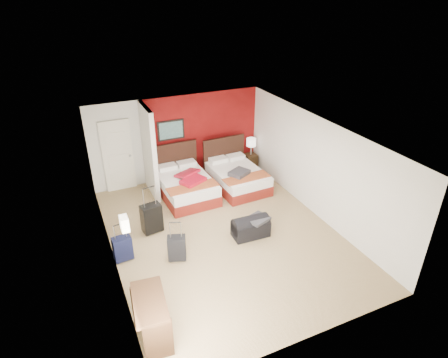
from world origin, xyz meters
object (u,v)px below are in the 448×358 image
desk (151,319)px  bed_left (186,187)px  bed_right (238,179)px  red_suitcase_open (190,177)px  suitcase_navy (123,249)px  table_lamp (251,147)px  nightstand (251,162)px  suitcase_charcoal (177,249)px  duffel_bag (251,228)px  suitcase_black (152,219)px

desk → bed_left: bearing=70.3°
bed_right → red_suitcase_open: size_ratio=2.09×
suitcase_navy → desk: (0.06, -2.20, 0.15)m
table_lamp → nightstand: bearing=0.0°
suitcase_charcoal → suitcase_navy: size_ratio=1.03×
nightstand → desk: (-4.47, -5.02, 0.17)m
suitcase_navy → desk: bearing=-93.6°
suitcase_navy → nightstand: bearing=26.7°
duffel_bag → suitcase_navy: bearing=175.2°
bed_left → duffel_bag: size_ratio=2.25×
bed_right → desk: size_ratio=1.82×
nightstand → suitcase_navy: size_ratio=0.92×
nightstand → suitcase_navy: bearing=-150.3°
table_lamp → desk: 6.73m
suitcase_black → suitcase_navy: (-0.82, -0.75, -0.08)m
table_lamp → duffel_bag: bearing=-117.8°
duffel_bag → desk: 3.37m
red_suitcase_open → duffel_bag: red_suitcase_open is taller
red_suitcase_open → suitcase_navy: red_suitcase_open is taller
bed_right → red_suitcase_open: red_suitcase_open is taller
suitcase_charcoal → suitcase_navy: suitcase_charcoal is taller
bed_left → bed_right: bearing=-5.5°
red_suitcase_open → suitcase_black: bearing=-164.8°
red_suitcase_open → nightstand: (2.33, 0.92, -0.37)m
bed_left → suitcase_navy: 2.90m
red_suitcase_open → suitcase_charcoal: bearing=-140.6°
nightstand → suitcase_black: 4.24m
table_lamp → suitcase_charcoal: table_lamp is taller
duffel_bag → desk: bearing=-144.4°
bed_left → red_suitcase_open: red_suitcase_open is taller
red_suitcase_open → suitcase_charcoal: (-1.16, -2.37, -0.34)m
suitcase_navy → desk: size_ratio=0.53×
nightstand → duffel_bag: nightstand is taller
nightstand → suitcase_navy: 5.33m
bed_right → duffel_bag: bearing=-111.1°
suitcase_black → desk: size_ratio=0.69×
red_suitcase_open → desk: size_ratio=0.87×
suitcase_black → desk: 3.06m
nightstand → desk: size_ratio=0.49×
nightstand → duffel_bag: (-1.66, -3.16, -0.04)m
red_suitcase_open → suitcase_black: 1.81m
nightstand → table_lamp: 0.51m
table_lamp → duffel_bag: size_ratio=0.63×
desk → table_lamp: bearing=54.6°
suitcase_charcoal → bed_right: bearing=62.0°
red_suitcase_open → table_lamp: bearing=-3.1°
table_lamp → suitcase_charcoal: bearing=-136.7°
suitcase_navy → bed_right: bearing=22.5°
bed_right → suitcase_charcoal: bearing=-139.9°
suitcase_charcoal → duffel_bag: size_ratio=0.66×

